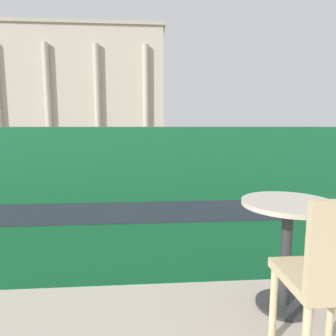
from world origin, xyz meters
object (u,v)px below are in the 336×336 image
(traffic_light_near, at_px, (250,165))
(double_decker_bus, at_px, (108,203))
(cafe_chair_0, at_px, (333,275))
(car_black, at_px, (200,164))
(traffic_light_mid, at_px, (223,153))
(pedestrian_white, at_px, (207,195))
(cafe_dining_table, at_px, (287,230))
(plaza_building_left, at_px, (80,92))
(pedestrian_yellow, at_px, (73,164))
(pedestrian_grey, at_px, (247,192))
(car_silver, at_px, (98,171))

(traffic_light_near, bearing_deg, double_decker_bus, -137.79)
(cafe_chair_0, distance_m, car_black, 26.47)
(traffic_light_near, bearing_deg, traffic_light_mid, 82.52)
(car_black, distance_m, pedestrian_white, 13.93)
(traffic_light_mid, bearing_deg, cafe_chair_0, -103.24)
(cafe_dining_table, xyz_separation_m, plaza_building_left, (-11.51, 49.57, 6.12))
(cafe_chair_0, distance_m, pedestrian_yellow, 25.85)
(double_decker_bus, relative_size, traffic_light_near, 2.73)
(cafe_dining_table, bearing_deg, traffic_light_mid, 76.51)
(cafe_dining_table, xyz_separation_m, pedestrian_grey, (3.94, 11.97, -2.50))
(double_decker_bus, height_order, pedestrian_grey, double_decker_bus)
(double_decker_bus, bearing_deg, cafe_dining_table, -72.31)
(double_decker_bus, relative_size, car_black, 2.62)
(plaza_building_left, xyz_separation_m, traffic_light_near, (14.90, -39.43, -7.04))
(traffic_light_near, height_order, car_silver, traffic_light_near)
(double_decker_bus, bearing_deg, pedestrian_white, 57.80)
(car_silver, relative_size, pedestrian_yellow, 2.42)
(double_decker_bus, bearing_deg, pedestrian_grey, 47.42)
(double_decker_bus, distance_m, car_silver, 16.38)
(traffic_light_near, bearing_deg, pedestrian_grey, 73.00)
(pedestrian_white, relative_size, pedestrian_grey, 0.98)
(car_silver, bearing_deg, pedestrian_white, -14.84)
(double_decker_bus, height_order, pedestrian_white, double_decker_bus)
(double_decker_bus, distance_m, traffic_light_mid, 14.93)
(traffic_light_near, xyz_separation_m, car_black, (0.76, 15.29, -1.93))
(cafe_dining_table, xyz_separation_m, car_silver, (-4.61, 21.46, -2.85))
(traffic_light_mid, xyz_separation_m, car_silver, (-9.14, 2.56, -1.62))
(pedestrian_yellow, bearing_deg, cafe_chair_0, -167.41)
(traffic_light_near, relative_size, car_black, 0.96)
(cafe_dining_table, xyz_separation_m, car_black, (4.15, 25.43, -2.85))
(car_black, bearing_deg, plaza_building_left, -157.24)
(plaza_building_left, relative_size, pedestrian_yellow, 15.88)
(traffic_light_mid, height_order, pedestrian_yellow, traffic_light_mid)
(cafe_dining_table, relative_size, pedestrian_yellow, 0.42)
(cafe_dining_table, bearing_deg, car_black, 80.74)
(plaza_building_left, relative_size, pedestrian_white, 15.46)
(cafe_chair_0, height_order, car_silver, cafe_chair_0)
(cafe_chair_0, distance_m, traffic_light_mid, 20.02)
(cafe_chair_0, relative_size, pedestrian_grey, 0.50)
(cafe_chair_0, bearing_deg, plaza_building_left, 102.58)
(double_decker_bus, xyz_separation_m, plaza_building_left, (-9.67, 44.18, 7.32))
(double_decker_bus, xyz_separation_m, car_silver, (-2.76, 16.06, -1.64))
(cafe_chair_0, bearing_deg, pedestrian_yellow, 105.76)
(double_decker_bus, distance_m, traffic_light_near, 7.07)
(double_decker_bus, relative_size, plaza_building_left, 0.40)
(traffic_light_mid, height_order, pedestrian_grey, traffic_light_mid)
(traffic_light_mid, xyz_separation_m, pedestrian_grey, (-0.59, -6.93, -1.27))
(pedestrian_white, bearing_deg, cafe_dining_table, -125.13)
(plaza_building_left, bearing_deg, double_decker_bus, -77.66)
(pedestrian_yellow, bearing_deg, plaza_building_left, 6.25)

